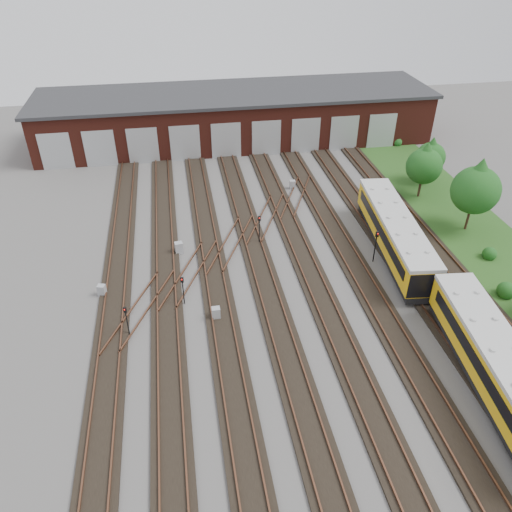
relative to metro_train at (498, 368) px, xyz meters
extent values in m
plane|color=#484542|center=(-10.00, 5.55, -1.97)|extent=(120.00, 120.00, 0.00)
cube|color=black|center=(-24.00, 5.55, -1.88)|extent=(2.40, 70.00, 0.18)
cube|color=brown|center=(-24.72, 5.55, -1.71)|extent=(0.10, 70.00, 0.15)
cube|color=brown|center=(-23.28, 5.55, -1.71)|extent=(0.10, 70.00, 0.15)
cube|color=black|center=(-20.00, 5.55, -1.88)|extent=(2.40, 70.00, 0.18)
cube|color=brown|center=(-20.72, 5.55, -1.71)|extent=(0.10, 70.00, 0.15)
cube|color=brown|center=(-19.28, 5.55, -1.71)|extent=(0.10, 70.00, 0.15)
cube|color=black|center=(-16.00, 5.55, -1.88)|extent=(2.40, 70.00, 0.18)
cube|color=brown|center=(-16.72, 5.55, -1.71)|extent=(0.10, 70.00, 0.15)
cube|color=brown|center=(-15.28, 5.55, -1.71)|extent=(0.10, 70.00, 0.15)
cube|color=black|center=(-12.00, 5.55, -1.88)|extent=(2.40, 70.00, 0.18)
cube|color=brown|center=(-12.72, 5.55, -1.71)|extent=(0.10, 70.00, 0.15)
cube|color=brown|center=(-11.28, 5.55, -1.71)|extent=(0.10, 70.00, 0.15)
cube|color=black|center=(-8.00, 5.55, -1.88)|extent=(2.40, 70.00, 0.18)
cube|color=brown|center=(-8.72, 5.55, -1.71)|extent=(0.10, 70.00, 0.15)
cube|color=brown|center=(-7.28, 5.55, -1.71)|extent=(0.10, 70.00, 0.15)
cube|color=black|center=(-4.00, 5.55, -1.88)|extent=(2.40, 70.00, 0.18)
cube|color=brown|center=(-4.72, 5.55, -1.71)|extent=(0.10, 70.00, 0.15)
cube|color=brown|center=(-3.28, 5.55, -1.71)|extent=(0.10, 70.00, 0.15)
cube|color=black|center=(0.00, 5.55, -1.88)|extent=(2.40, 70.00, 0.18)
cube|color=brown|center=(-0.72, 5.55, -1.71)|extent=(0.10, 70.00, 0.15)
cube|color=brown|center=(0.72, 5.55, -1.71)|extent=(0.10, 70.00, 0.15)
cube|color=black|center=(4.00, 5.55, -1.88)|extent=(2.40, 70.00, 0.18)
cube|color=brown|center=(3.28, 5.55, -1.71)|extent=(0.10, 70.00, 0.15)
cube|color=brown|center=(4.72, 5.55, -1.71)|extent=(0.10, 70.00, 0.15)
cube|color=brown|center=(-18.00, 15.55, -1.71)|extent=(5.40, 9.62, 0.15)
cube|color=brown|center=(-14.00, 19.55, -1.71)|extent=(5.40, 9.62, 0.15)
cube|color=brown|center=(-10.00, 23.55, -1.71)|extent=(5.40, 9.62, 0.15)
cube|color=brown|center=(-22.00, 11.55, -1.71)|extent=(5.40, 9.62, 0.15)
cube|color=brown|center=(-6.00, 27.55, -1.71)|extent=(5.40, 9.62, 0.15)
cube|color=#541D15|center=(-10.00, 45.55, 1.03)|extent=(50.00, 12.00, 6.00)
cube|color=#2C2C2E|center=(-10.00, 45.55, 4.18)|extent=(51.00, 12.50, 0.40)
cube|color=#A5A8AA|center=(-32.00, 39.53, 0.23)|extent=(3.60, 0.12, 4.40)
cube|color=#A5A8AA|center=(-27.00, 39.53, 0.23)|extent=(3.60, 0.12, 4.40)
cube|color=#A5A8AA|center=(-22.00, 39.53, 0.23)|extent=(3.60, 0.12, 4.40)
cube|color=#A5A8AA|center=(-17.00, 39.53, 0.23)|extent=(3.60, 0.12, 4.40)
cube|color=#A5A8AA|center=(-12.00, 39.53, 0.23)|extent=(3.60, 0.12, 4.40)
cube|color=#A5A8AA|center=(-7.00, 39.53, 0.23)|extent=(3.60, 0.12, 4.40)
cube|color=#A5A8AA|center=(-2.00, 39.53, 0.23)|extent=(3.60, 0.12, 4.40)
cube|color=#A5A8AA|center=(3.00, 39.53, 0.23)|extent=(3.60, 0.12, 4.40)
cube|color=#A5A8AA|center=(8.00, 39.53, 0.23)|extent=(3.60, 0.12, 4.40)
cube|color=#244B19|center=(9.00, 15.55, -1.94)|extent=(8.00, 55.00, 0.05)
cube|color=black|center=(0.00, 0.00, -1.33)|extent=(3.97, 15.64, 0.62)
cube|color=#D6A10B|center=(0.00, 0.00, 0.12)|extent=(4.28, 15.67, 2.27)
cube|color=beige|center=(0.00, 0.00, 1.41)|extent=(4.38, 15.68, 0.31)
cube|color=black|center=(-1.35, 0.14, 0.37)|extent=(1.48, 13.55, 0.88)
cube|color=black|center=(0.00, 16.00, -1.33)|extent=(3.97, 15.64, 0.62)
cube|color=#D6A10B|center=(0.00, 16.00, 0.12)|extent=(4.28, 15.67, 2.27)
cube|color=beige|center=(0.00, 16.00, 1.41)|extent=(4.38, 15.68, 0.31)
cube|color=black|center=(-1.35, 16.14, 0.37)|extent=(1.48, 13.55, 0.88)
cube|color=black|center=(1.35, 15.86, 0.37)|extent=(1.48, 13.55, 0.88)
cylinder|color=black|center=(-22.74, 9.05, -0.92)|extent=(0.09, 0.09, 2.10)
cube|color=black|center=(-22.74, 9.05, 0.35)|extent=(0.23, 0.16, 0.43)
sphere|color=red|center=(-22.74, 8.96, 0.43)|extent=(0.10, 0.10, 0.10)
cylinder|color=black|center=(-18.66, 11.88, -0.93)|extent=(0.09, 0.09, 2.07)
cube|color=black|center=(-18.66, 11.88, 0.32)|extent=(0.25, 0.18, 0.44)
sphere|color=red|center=(-18.66, 11.80, 0.41)|extent=(0.11, 0.11, 0.11)
cylinder|color=black|center=(-11.42, 19.47, -0.79)|extent=(0.10, 0.10, 2.35)
cube|color=black|center=(-11.42, 19.47, 0.62)|extent=(0.25, 0.17, 0.48)
sphere|color=red|center=(-11.42, 19.37, 0.72)|extent=(0.11, 0.11, 0.11)
cylinder|color=black|center=(-2.16, 14.87, -0.70)|extent=(0.10, 0.10, 2.53)
cube|color=black|center=(-2.16, 14.87, 0.81)|extent=(0.27, 0.18, 0.51)
sphere|color=red|center=(-2.16, 14.77, 0.92)|extent=(0.12, 0.12, 0.12)
cube|color=#9B9DA0|center=(-25.00, 13.98, -1.47)|extent=(0.71, 0.64, 0.99)
cube|color=#9B9DA0|center=(-18.75, 19.00, -1.41)|extent=(0.75, 0.66, 1.12)
cube|color=#9B9DA0|center=(-16.40, 9.69, -1.45)|extent=(0.63, 0.52, 1.04)
cube|color=#9B9DA0|center=(-5.90, 29.78, -1.48)|extent=(0.60, 0.50, 0.97)
cube|color=#9B9DA0|center=(-0.64, 16.06, -1.44)|extent=(0.76, 0.69, 1.05)
cylinder|color=#372219|center=(9.23, 28.68, -1.13)|extent=(0.23, 0.23, 1.67)
sphere|color=#154413|center=(9.23, 28.68, 1.09)|extent=(3.24, 3.24, 3.24)
cone|color=#154413|center=(9.23, 28.68, 2.25)|extent=(2.78, 2.78, 2.32)
cylinder|color=#372219|center=(7.01, 25.69, -1.01)|extent=(0.26, 0.26, 1.91)
sphere|color=#154413|center=(7.01, 25.69, 1.53)|extent=(3.71, 3.71, 3.71)
cone|color=#154413|center=(7.01, 25.69, 2.85)|extent=(3.18, 3.18, 2.65)
cylinder|color=#372219|center=(8.52, 18.54, -0.83)|extent=(0.24, 0.24, 2.27)
sphere|color=#154413|center=(8.52, 18.54, 2.19)|extent=(4.42, 4.42, 4.42)
cone|color=#154413|center=(8.52, 18.54, 3.77)|extent=(3.78, 3.78, 3.15)
sphere|color=#154413|center=(6.42, 8.58, -1.25)|extent=(1.43, 1.43, 1.43)
sphere|color=#154413|center=(8.06, 13.65, -1.35)|extent=(1.23, 1.23, 1.23)
sphere|color=#154413|center=(10.58, 39.78, -1.38)|extent=(1.18, 1.18, 1.18)
camera|label=1|loc=(-18.21, -18.55, 22.91)|focal=35.00mm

